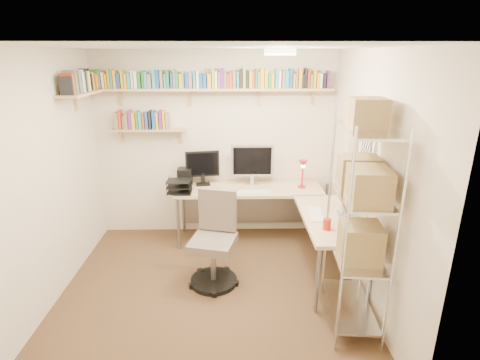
# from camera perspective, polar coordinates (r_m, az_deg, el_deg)

# --- Properties ---
(ground) EXTENTS (3.20, 3.20, 0.00)m
(ground) POSITION_cam_1_polar(r_m,az_deg,el_deg) (4.27, -4.47, -16.30)
(ground) COLOR #42311C
(ground) RESTS_ON ground
(room_shell) EXTENTS (3.24, 3.04, 2.52)m
(room_shell) POSITION_cam_1_polar(r_m,az_deg,el_deg) (3.62, -5.01, 4.28)
(room_shell) COLOR beige
(room_shell) RESTS_ON ground
(wall_shelves) EXTENTS (3.12, 1.09, 0.80)m
(wall_shelves) POSITION_cam_1_polar(r_m,az_deg,el_deg) (4.86, -9.33, 13.44)
(wall_shelves) COLOR tan
(wall_shelves) RESTS_ON ground
(corner_desk) EXTENTS (2.21, 1.93, 1.31)m
(corner_desk) POSITION_cam_1_polar(r_m,az_deg,el_deg) (4.75, 2.74, -2.29)
(corner_desk) COLOR #D0AD87
(corner_desk) RESTS_ON ground
(office_chair) EXTENTS (0.56, 0.58, 1.05)m
(office_chair) POSITION_cam_1_polar(r_m,az_deg,el_deg) (4.20, -3.91, -9.91)
(office_chair) COLOR black
(office_chair) RESTS_ON ground
(wire_rack) EXTENTS (0.49, 0.88, 2.10)m
(wire_rack) POSITION_cam_1_polar(r_m,az_deg,el_deg) (3.37, 18.11, -2.27)
(wire_rack) COLOR silver
(wire_rack) RESTS_ON ground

